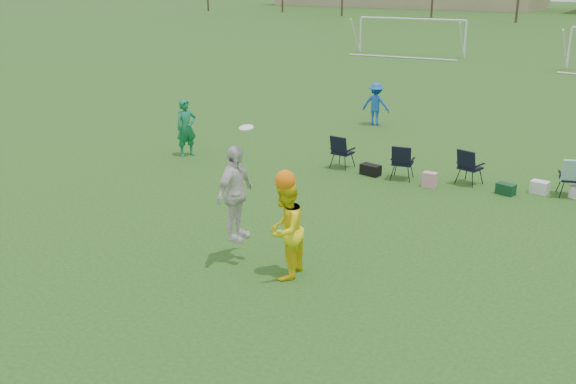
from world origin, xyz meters
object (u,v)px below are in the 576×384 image
Objects in this scene: fielder_green_near at (186,128)px; center_contest at (263,213)px; goal_left at (412,26)px; fielder_blue at (376,104)px.

fielder_green_near is 8.47m from center_contest.
goal_left reaches higher than fielder_green_near.
fielder_blue is 12.79m from center_contest.
center_contest reaches higher than fielder_blue.
fielder_blue is 0.21× the size of goal_left.
fielder_green_near is at bearing 56.53° from fielder_blue.
fielder_blue is at bearing 1.84° from fielder_green_near.
fielder_green_near is 7.60m from fielder_blue.
goal_left is at bearing 34.07° from fielder_green_near.
goal_left reaches higher than fielder_blue.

